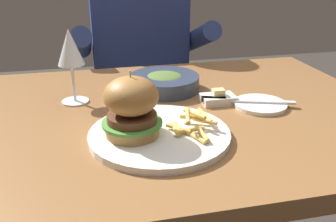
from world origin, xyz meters
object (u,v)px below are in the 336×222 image
(butter_dish, at_px, (218,98))
(diner_person, at_px, (140,89))
(bread_plate, at_px, (260,104))
(wine_glass, at_px, (70,50))
(burger_sandwich, at_px, (132,107))
(main_plate, at_px, (162,134))
(table_knife, at_px, (239,100))
(soup_bowl, at_px, (164,82))

(butter_dish, height_order, diner_person, diner_person)
(bread_plate, bearing_deg, wine_glass, 163.44)
(bread_plate, xyz_separation_m, butter_dish, (-0.09, 0.04, 0.01))
(burger_sandwich, xyz_separation_m, wine_glass, (-0.11, 0.24, 0.06))
(main_plate, relative_size, table_knife, 1.30)
(burger_sandwich, distance_m, wine_glass, 0.27)
(main_plate, distance_m, diner_person, 0.82)
(bread_plate, xyz_separation_m, diner_person, (-0.19, 0.68, -0.18))
(burger_sandwich, bearing_deg, main_plate, 0.27)
(butter_dish, distance_m, diner_person, 0.67)
(burger_sandwich, distance_m, diner_person, 0.84)
(table_knife, bearing_deg, wine_glass, 163.62)
(burger_sandwich, xyz_separation_m, diner_person, (0.13, 0.79, -0.25))
(burger_sandwich, relative_size, diner_person, 0.11)
(table_knife, xyz_separation_m, diner_person, (-0.14, 0.67, -0.19))
(diner_person, bearing_deg, main_plate, -95.51)
(burger_sandwich, distance_m, butter_dish, 0.29)
(main_plate, bearing_deg, bread_plate, 22.14)
(main_plate, distance_m, soup_bowl, 0.29)
(burger_sandwich, height_order, soup_bowl, burger_sandwich)
(main_plate, distance_m, table_knife, 0.25)
(butter_dish, relative_size, diner_person, 0.07)
(table_knife, distance_m, diner_person, 0.71)
(main_plate, xyz_separation_m, burger_sandwich, (-0.06, -0.00, 0.07))
(burger_sandwich, relative_size, table_knife, 0.60)
(wine_glass, relative_size, soup_bowl, 0.97)
(diner_person, bearing_deg, soup_bowl, -91.13)
(wine_glass, bearing_deg, bread_plate, -16.56)
(burger_sandwich, relative_size, wine_glass, 0.72)
(table_knife, bearing_deg, diner_person, 102.02)
(table_knife, bearing_deg, main_plate, -150.34)
(bread_plate, relative_size, diner_person, 0.11)
(burger_sandwich, bearing_deg, table_knife, 24.24)
(soup_bowl, height_order, diner_person, diner_person)
(butter_dish, bearing_deg, main_plate, -138.84)
(soup_bowl, xyz_separation_m, diner_person, (0.01, 0.51, -0.20))
(bread_plate, xyz_separation_m, table_knife, (-0.05, 0.02, 0.01))
(main_plate, relative_size, diner_person, 0.24)
(soup_bowl, bearing_deg, wine_glass, -170.43)
(wine_glass, relative_size, bread_plate, 1.44)
(butter_dish, bearing_deg, burger_sandwich, -146.70)
(bread_plate, relative_size, table_knife, 0.58)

